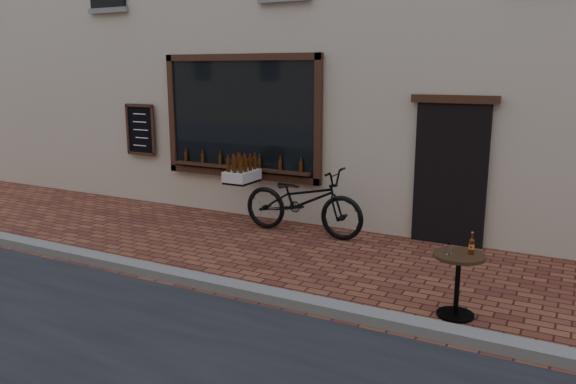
% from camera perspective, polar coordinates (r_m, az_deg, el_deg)
% --- Properties ---
extents(ground, '(90.00, 90.00, 0.00)m').
position_cam_1_polar(ground, '(6.93, -6.62, -10.61)').
color(ground, '#57251C').
rests_on(ground, ground).
extents(kerb, '(90.00, 0.25, 0.12)m').
position_cam_1_polar(kerb, '(7.06, -5.71, -9.61)').
color(kerb, slate).
rests_on(kerb, ground).
extents(cargo_bicycle, '(2.49, 0.77, 1.21)m').
position_cam_1_polar(cargo_bicycle, '(9.32, 1.28, -0.79)').
color(cargo_bicycle, black).
rests_on(cargo_bicycle, ground).
extents(bistro_table, '(0.56, 0.56, 0.97)m').
position_cam_1_polar(bistro_table, '(6.50, 16.92, -7.79)').
color(bistro_table, black).
rests_on(bistro_table, ground).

